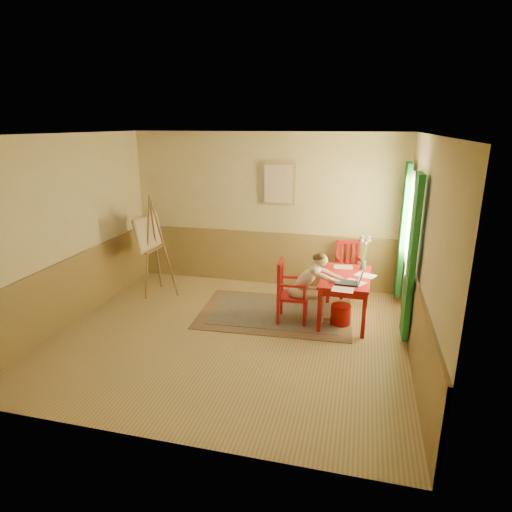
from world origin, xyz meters
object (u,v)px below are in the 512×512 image
(table, at_px, (346,281))
(easel, at_px, (150,236))
(figure, at_px, (310,285))
(chair_back, at_px, (349,269))
(laptop, at_px, (351,281))
(chair_left, at_px, (290,292))

(table, bearing_deg, easel, 174.88)
(table, height_order, figure, figure)
(figure, bearing_deg, table, 25.01)
(chair_back, relative_size, easel, 0.54)
(table, distance_m, laptop, 0.37)
(chair_back, height_order, figure, figure)
(chair_left, bearing_deg, chair_back, 57.90)
(figure, distance_m, easel, 2.95)
(figure, distance_m, laptop, 0.62)
(chair_left, distance_m, laptop, 0.95)
(table, bearing_deg, figure, -154.99)
(chair_back, height_order, easel, easel)
(table, distance_m, chair_back, 1.09)
(chair_back, bearing_deg, laptop, -87.01)
(chair_back, distance_m, figure, 1.42)
(chair_left, bearing_deg, figure, 2.00)
(laptop, relative_size, easel, 0.22)
(chair_back, bearing_deg, table, -90.82)
(figure, relative_size, laptop, 2.83)
(chair_left, bearing_deg, laptop, -5.25)
(easel, bearing_deg, figure, -10.64)
(table, relative_size, laptop, 3.09)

